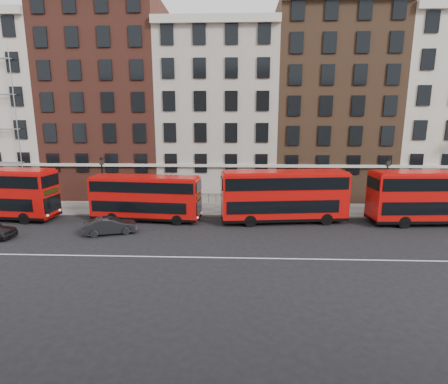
{
  "coord_description": "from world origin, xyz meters",
  "views": [
    {
      "loc": [
        2.33,
        -23.81,
        9.1
      ],
      "look_at": [
        1.17,
        5.0,
        3.0
      ],
      "focal_mm": 28.0,
      "sensor_mm": 36.0,
      "label": 1
    }
  ],
  "objects_px": {
    "bus_b": "(145,197)",
    "bus_c": "(283,195)",
    "bus_d": "(435,196)",
    "car_front": "(110,226)"
  },
  "relations": [
    {
      "from": "bus_c",
      "to": "bus_b",
      "type": "bearing_deg",
      "value": 173.34
    },
    {
      "from": "bus_b",
      "to": "car_front",
      "type": "bearing_deg",
      "value": -110.74
    },
    {
      "from": "bus_b",
      "to": "car_front",
      "type": "relative_size",
      "value": 2.43
    },
    {
      "from": "bus_b",
      "to": "bus_c",
      "type": "height_order",
      "value": "bus_c"
    },
    {
      "from": "car_front",
      "to": "bus_b",
      "type": "bearing_deg",
      "value": -45.59
    },
    {
      "from": "bus_d",
      "to": "car_front",
      "type": "bearing_deg",
      "value": -175.64
    },
    {
      "from": "bus_b",
      "to": "bus_c",
      "type": "relative_size",
      "value": 0.88
    },
    {
      "from": "bus_b",
      "to": "bus_c",
      "type": "distance_m",
      "value": 12.31
    },
    {
      "from": "bus_c",
      "to": "bus_d",
      "type": "distance_m",
      "value": 13.06
    },
    {
      "from": "bus_b",
      "to": "bus_d",
      "type": "xyz_separation_m",
      "value": [
        25.37,
        -0.01,
        0.32
      ]
    }
  ]
}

